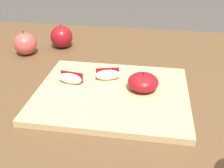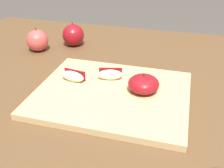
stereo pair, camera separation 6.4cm
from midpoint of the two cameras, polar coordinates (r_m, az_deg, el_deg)
dining_table at (r=0.74m, az=9.15°, el=-6.82°), size 1.48×0.97×0.73m
cutting_board at (r=0.66m, az=2.80°, el=-2.18°), size 0.37×0.30×0.02m
apple_half_skin_up at (r=0.65m, az=9.32°, el=-0.01°), size 0.08×0.08×0.05m
apple_wedge_middle at (r=0.70m, az=2.29°, el=2.03°), size 0.07×0.04×0.03m
apple_wedge_near_knife at (r=0.69m, az=-5.76°, el=1.61°), size 0.07×0.03×0.03m
whole_apple_red_delicious at (r=0.95m, az=-6.37°, el=10.31°), size 0.08×0.08×0.08m
whole_apple_pink_lady at (r=0.93m, az=-13.77°, el=8.99°), size 0.07×0.07×0.08m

